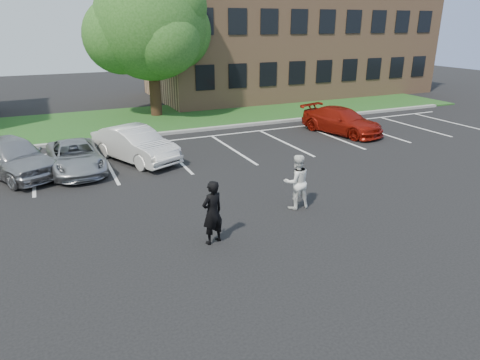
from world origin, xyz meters
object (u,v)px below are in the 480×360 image
(office_building, at_px, (290,41))
(car_red_compact, at_px, (342,121))
(tree, at_px, (152,26))
(car_silver_west, at_px, (13,157))
(man_black_suit, at_px, (212,212))
(man_white_shirt, at_px, (297,182))
(car_silver_minivan, at_px, (76,157))
(car_white_sedan, at_px, (135,144))

(office_building, bearing_deg, car_red_compact, -109.18)
(office_building, height_order, tree, tree)
(car_silver_west, bearing_deg, car_red_compact, -26.84)
(man_black_suit, xyz_separation_m, man_white_shirt, (3.20, 1.05, 0.00))
(man_black_suit, relative_size, car_silver_minivan, 0.42)
(man_black_suit, distance_m, car_red_compact, 13.50)
(car_silver_west, bearing_deg, car_white_sedan, -28.13)
(man_white_shirt, height_order, car_silver_west, man_white_shirt)
(man_black_suit, relative_size, car_silver_west, 0.39)
(car_silver_minivan, xyz_separation_m, car_white_sedan, (2.40, 0.37, 0.14))
(man_black_suit, height_order, car_silver_minivan, man_black_suit)
(man_black_suit, height_order, car_red_compact, man_black_suit)
(tree, bearing_deg, man_black_suit, -99.37)
(man_black_suit, bearing_deg, car_red_compact, -158.97)
(man_white_shirt, height_order, car_white_sedan, man_white_shirt)
(car_silver_minivan, height_order, car_white_sedan, car_white_sedan)
(tree, bearing_deg, car_white_sedan, -109.67)
(man_black_suit, xyz_separation_m, car_silver_minivan, (-2.78, 7.72, -0.29))
(man_white_shirt, relative_size, car_white_sedan, 0.40)
(car_silver_west, relative_size, car_white_sedan, 1.03)
(tree, distance_m, car_red_compact, 12.44)
(office_building, xyz_separation_m, man_black_suit, (-15.25, -21.99, -3.28))
(man_white_shirt, bearing_deg, car_white_sedan, -58.23)
(man_white_shirt, bearing_deg, tree, -83.78)
(car_white_sedan, height_order, car_red_compact, car_white_sedan)
(car_silver_west, bearing_deg, man_white_shirt, -68.86)
(car_red_compact, bearing_deg, man_white_shirt, -150.09)
(man_black_suit, distance_m, car_silver_west, 9.50)
(car_white_sedan, bearing_deg, car_silver_minivan, 164.06)
(man_black_suit, height_order, car_silver_west, man_black_suit)
(tree, xyz_separation_m, car_red_compact, (7.73, -8.55, -4.68))
(tree, xyz_separation_m, car_silver_west, (-7.78, -8.91, -4.58))
(car_silver_minivan, bearing_deg, man_black_suit, -72.75)
(car_silver_minivan, relative_size, car_white_sedan, 0.96)
(man_white_shirt, bearing_deg, office_building, -115.11)
(car_silver_west, xyz_separation_m, car_white_sedan, (4.60, 0.00, -0.05))
(car_white_sedan, bearing_deg, car_silver_west, 155.38)
(tree, bearing_deg, car_silver_west, -131.13)
(office_building, distance_m, car_red_compact, 14.76)
(car_white_sedan, bearing_deg, office_building, 17.00)
(tree, height_order, car_white_sedan, tree)
(car_silver_minivan, bearing_deg, office_building, 35.84)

